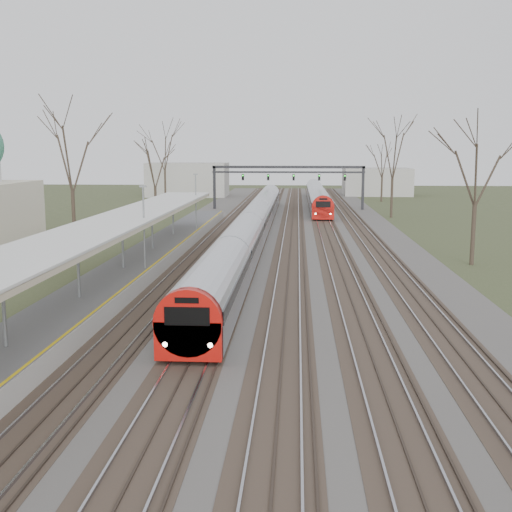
{
  "coord_description": "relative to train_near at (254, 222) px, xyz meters",
  "views": [
    {
      "loc": [
        1.53,
        -3.95,
        8.09
      ],
      "look_at": [
        -0.86,
        33.05,
        2.0
      ],
      "focal_mm": 45.0,
      "sensor_mm": 36.0,
      "label": 1
    }
  ],
  "objects": [
    {
      "name": "track_bed",
      "position": [
        2.76,
        -1.26,
        -1.42
      ],
      "size": [
        24.0,
        160.0,
        0.22
      ],
      "color": "#474442",
      "rests_on": "ground"
    },
    {
      "name": "platform",
      "position": [
        -6.55,
        -18.76,
        -0.98
      ],
      "size": [
        3.5,
        69.0,
        1.0
      ],
      "primitive_type": "cube",
      "color": "#9E9B93",
      "rests_on": "ground"
    },
    {
      "name": "canopy",
      "position": [
        -6.55,
        -23.28,
        2.45
      ],
      "size": [
        4.1,
        50.0,
        3.11
      ],
      "color": "slate",
      "rests_on": "platform"
    },
    {
      "name": "signal_gantry",
      "position": [
        2.79,
        28.73,
        3.43
      ],
      "size": [
        21.0,
        0.59,
        6.08
      ],
      "color": "black",
      "rests_on": "ground"
    },
    {
      "name": "tree_west_far",
      "position": [
        -14.5,
        -8.26,
        6.54
      ],
      "size": [
        5.5,
        5.5,
        11.33
      ],
      "color": "#2D231C",
      "rests_on": "ground"
    },
    {
      "name": "tree_east_far",
      "position": [
        16.5,
        -14.26,
        5.81
      ],
      "size": [
        5.0,
        5.0,
        10.3
      ],
      "color": "#2D231C",
      "rests_on": "ground"
    },
    {
      "name": "train_near",
      "position": [
        0.0,
        0.0,
        0.0
      ],
      "size": [
        2.62,
        75.21,
        3.05
      ],
      "color": "#B2B5BD",
      "rests_on": "ground"
    },
    {
      "name": "train_far",
      "position": [
        7.0,
        35.85,
        0.0
      ],
      "size": [
        2.62,
        45.21,
        3.05
      ],
      "color": "#B2B5BD",
      "rests_on": "ground"
    }
  ]
}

